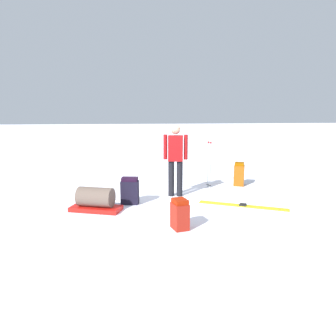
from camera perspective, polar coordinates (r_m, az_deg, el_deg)
The scene contains 9 objects.
ground_plane at distance 7.77m, azimuth 0.00°, elevation -5.09°, with size 80.00×80.00×0.00m, color white.
skier_standing at distance 7.69m, azimuth 1.32°, elevation 2.02°, with size 0.28×0.56×1.70m.
ski_pair_near at distance 7.23m, azimuth 12.94°, elevation -6.44°, with size 1.00×1.77×0.05m.
backpack_large_dark at distance 9.08m, azimuth 12.31°, elevation -1.07°, with size 0.38×0.36×0.63m.
backpack_bright at distance 5.69m, azimuth 2.08°, elevation -8.11°, with size 0.37×0.31×0.53m.
backpack_small_spare at distance 7.20m, azimuth -6.68°, elevation -4.01°, with size 0.30×0.41×0.59m.
ski_poles_planted_near at distance 8.67m, azimuth 7.22°, elevation 1.04°, with size 0.18×0.10×1.22m.
gear_sled at distance 6.85m, azimuth -12.52°, elevation -5.48°, with size 0.76×1.12×0.49m.
thermos_bottle at distance 8.51m, azimuth -7.33°, elevation -2.92°, with size 0.07×0.07×0.26m, color #227038.
Camera 1 is at (7.45, -0.87, 2.05)m, focal length 34.88 mm.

